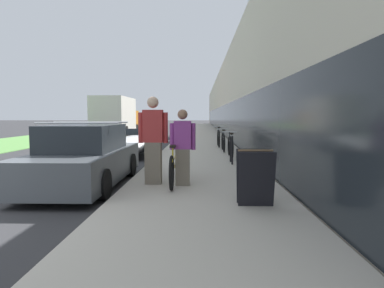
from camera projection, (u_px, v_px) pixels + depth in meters
name	position (u px, v px, depth m)	size (l,w,h in m)	color
sidewalk_slab	(201.00, 136.00, 25.55)	(3.24, 70.00, 0.16)	#BCB5A5
storefront_facade	(270.00, 103.00, 33.12)	(10.01, 70.00, 5.67)	beige
lawn_strip	(74.00, 134.00, 29.82)	(5.40, 70.00, 0.03)	#5B9347
tandem_bicycle	(175.00, 165.00, 7.36)	(0.52, 2.32, 0.86)	black
person_rider	(183.00, 147.00, 7.04)	(0.53, 0.21, 1.57)	#756B5B
person_bystander	(153.00, 140.00, 7.18)	(0.62, 0.24, 1.84)	#756B5B
bike_rack_hoop	(231.00, 146.00, 10.32)	(0.05, 0.60, 0.84)	black
cruiser_bike_nearest	(230.00, 147.00, 11.77)	(0.52, 1.81, 0.88)	black
cruiser_bike_middle	(223.00, 142.00, 13.89)	(0.52, 1.68, 0.89)	black
cruiser_bike_farthest	(219.00, 138.00, 15.90)	(0.52, 1.74, 0.94)	black
sandwich_board_sign	(255.00, 177.00, 5.51)	(0.56, 0.56, 0.90)	black
parked_sedan_curbside	(85.00, 158.00, 7.69)	(1.77, 4.25, 1.46)	#4C5156
vintage_roadster_curbside	(135.00, 144.00, 13.46)	(1.69, 3.93, 1.06)	white
moving_truck	(116.00, 117.00, 26.97)	(2.45, 7.09, 2.99)	orange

